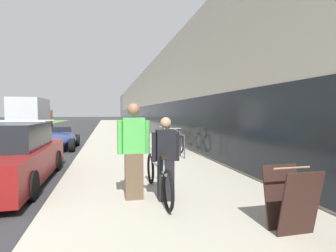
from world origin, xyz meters
name	(u,v)px	position (x,y,z in m)	size (l,w,h in m)	color
sidewalk_slab	(120,131)	(5.62, 21.00, 0.05)	(4.59, 70.00, 0.10)	#B2AA99
storefront_facade	(175,104)	(12.95, 29.00, 2.86)	(10.01, 70.00, 5.74)	beige
tandem_bicycle	(158,176)	(5.40, 1.65, 0.48)	(0.52, 2.44, 0.88)	black
person_rider	(166,159)	(5.49, 1.34, 0.88)	(0.53, 0.21, 1.55)	black
person_bystander	(134,151)	(4.92, 1.57, 1.01)	(0.62, 0.24, 1.81)	brown
bike_rack_hoop	(182,143)	(7.12, 5.79, 0.62)	(0.05, 0.60, 0.84)	#4C4C51
cruiser_bike_nearest	(178,142)	(7.38, 7.34, 0.50)	(0.52, 1.75, 0.95)	black
cruiser_bike_middle	(166,137)	(7.39, 9.53, 0.49)	(0.52, 1.86, 0.91)	black
sandwich_board_sign	(291,199)	(6.87, -0.33, 0.55)	(0.56, 0.56, 0.90)	#331E19
parked_sedan_curbside	(8,157)	(2.11, 3.57, 0.68)	(1.93, 4.61, 1.55)	maroon
vintage_roadster_curbside	(58,140)	(2.17, 9.88, 0.45)	(1.76, 3.80, 1.03)	navy
moving_truck	(32,116)	(-1.87, 21.55, 1.48)	(2.39, 6.31, 2.94)	orange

